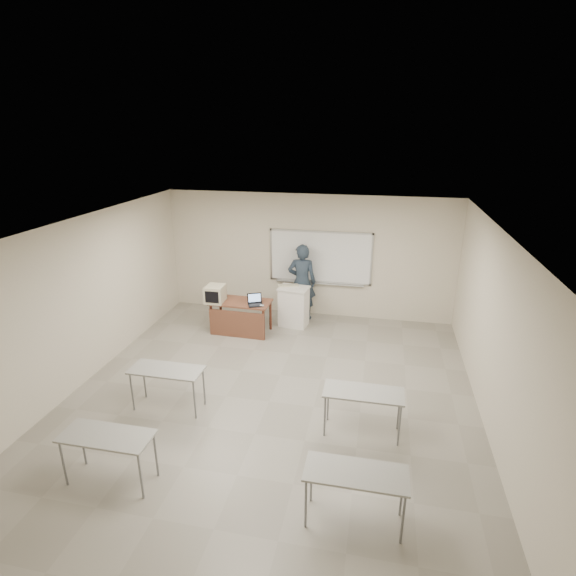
% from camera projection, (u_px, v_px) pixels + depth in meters
% --- Properties ---
extents(floor, '(7.00, 8.00, 0.01)m').
position_uv_depth(floor, '(269.00, 402.00, 7.75)').
color(floor, gray).
rests_on(floor, ground).
extents(whiteboard, '(2.48, 0.10, 1.31)m').
position_uv_depth(whiteboard, '(320.00, 258.00, 10.83)').
color(whiteboard, white).
rests_on(whiteboard, floor).
extents(student_desks, '(4.40, 2.20, 0.73)m').
position_uv_depth(student_desks, '(245.00, 415.00, 6.27)').
color(student_desks, '#9A9A95').
rests_on(student_desks, floor).
extents(instructor_desk, '(1.35, 0.67, 0.75)m').
position_uv_depth(instructor_desk, '(240.00, 312.00, 10.11)').
color(instructor_desk, brown).
rests_on(instructor_desk, floor).
extents(podium, '(0.68, 0.50, 0.95)m').
position_uv_depth(podium, '(294.00, 306.00, 10.56)').
color(podium, white).
rests_on(podium, floor).
extents(crt_monitor, '(0.41, 0.46, 0.39)m').
position_uv_depth(crt_monitor, '(215.00, 294.00, 10.06)').
color(crt_monitor, '#BEB699').
rests_on(crt_monitor, instructor_desk).
extents(laptop, '(0.32, 0.30, 0.24)m').
position_uv_depth(laptop, '(256.00, 302.00, 9.92)').
color(laptop, black).
rests_on(laptop, instructor_desk).
extents(mouse, '(0.11, 0.07, 0.04)m').
position_uv_depth(mouse, '(262.00, 306.00, 9.84)').
color(mouse, '#A8ADB1').
rests_on(mouse, instructor_desk).
extents(keyboard, '(0.50, 0.30, 0.03)m').
position_uv_depth(keyboard, '(288.00, 285.00, 10.50)').
color(keyboard, '#BEB699').
rests_on(keyboard, podium).
extents(presenter, '(0.71, 0.49, 1.88)m').
position_uv_depth(presenter, '(302.00, 282.00, 10.81)').
color(presenter, black).
rests_on(presenter, floor).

